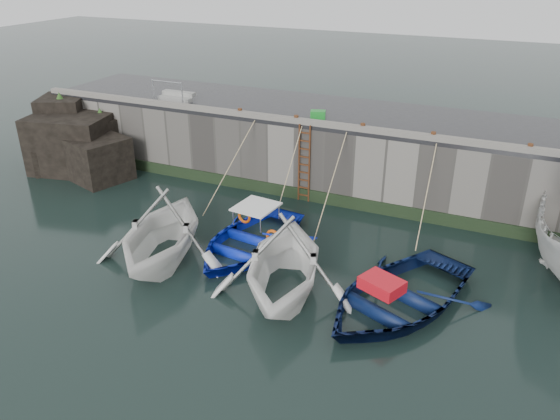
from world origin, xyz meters
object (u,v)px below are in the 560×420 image
at_px(fish_crate, 318,115).
at_px(bollard_c, 363,127).
at_px(boat_near_white, 164,260).
at_px(boat_near_blacktrim, 284,292).
at_px(bollard_a, 240,112).
at_px(ladder, 304,164).
at_px(bollard_b, 296,119).
at_px(bollard_d, 433,136).
at_px(boat_near_blue, 249,247).
at_px(boat_near_navy, 396,305).
at_px(bollard_e, 530,148).

relative_size(fish_crate, bollard_c, 2.10).
relative_size(boat_near_white, boat_near_blacktrim, 1.01).
xyz_separation_m(bollard_a, bollard_c, (5.20, 0.00, 0.00)).
relative_size(boat_near_white, bollard_a, 18.79).
relative_size(ladder, bollard_b, 11.43).
height_order(ladder, bollard_d, bollard_d).
bearing_deg(boat_near_blue, fish_crate, 92.70).
bearing_deg(bollard_c, bollard_b, 180.00).
bearing_deg(boat_near_white, bollard_d, 27.44).
xyz_separation_m(bollard_b, bollard_c, (2.70, 0.00, 0.00)).
relative_size(bollard_b, bollard_c, 1.00).
xyz_separation_m(boat_near_white, boat_near_blue, (2.20, 1.89, 0.00)).
xyz_separation_m(bollard_a, bollard_d, (7.80, 0.00, 0.00)).
bearing_deg(boat_near_white, boat_near_navy, -10.42).
relative_size(boat_near_white, boat_near_navy, 0.92).
bearing_deg(bollard_b, ladder, -33.86).
distance_m(ladder, bollard_a, 3.47).
bearing_deg(boat_near_navy, bollard_c, 139.35).
distance_m(boat_near_white, boat_near_blue, 2.90).
distance_m(bollard_d, bollard_e, 3.20).
distance_m(boat_near_blacktrim, fish_crate, 8.46).
xyz_separation_m(boat_near_blacktrim, bollard_b, (-2.45, 6.77, 3.30)).
height_order(boat_near_blue, bollard_b, bollard_b).
distance_m(ladder, boat_near_white, 6.94).
xyz_separation_m(ladder, fish_crate, (0.11, 1.13, 1.73)).
relative_size(fish_crate, bollard_a, 2.10).
bearing_deg(boat_near_blacktrim, ladder, 90.87).
bearing_deg(boat_near_navy, boat_near_white, -152.42).
height_order(bollard_a, bollard_b, same).
bearing_deg(bollard_c, boat_near_white, -125.06).
bearing_deg(boat_near_blue, bollard_c, 69.09).
distance_m(boat_near_white, bollard_a, 7.42).
bearing_deg(bollard_d, boat_near_blue, -136.86).
distance_m(boat_near_navy, bollard_b, 8.91).
height_order(boat_near_blacktrim, bollard_b, bollard_b).
bearing_deg(boat_near_white, bollard_b, 58.60).
bearing_deg(ladder, boat_near_navy, -47.64).
relative_size(ladder, bollard_e, 11.43).
height_order(boat_near_blacktrim, boat_near_navy, boat_near_blacktrim).
bearing_deg(boat_near_navy, boat_near_blue, -170.28).
xyz_separation_m(boat_near_blue, boat_near_navy, (5.43, -1.28, 0.00)).
relative_size(ladder, bollard_c, 11.43).
height_order(boat_near_white, boat_near_blacktrim, boat_near_white).
distance_m(boat_near_blue, bollard_a, 6.39).
bearing_deg(ladder, fish_crate, 84.34).
xyz_separation_m(boat_near_blue, bollard_c, (2.45, 4.73, 3.30)).
distance_m(boat_near_blue, fish_crate, 6.46).
distance_m(boat_near_navy, bollard_c, 7.48).
height_order(fish_crate, bollard_c, fish_crate).
xyz_separation_m(bollard_c, bollard_e, (5.80, 0.00, 0.00)).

